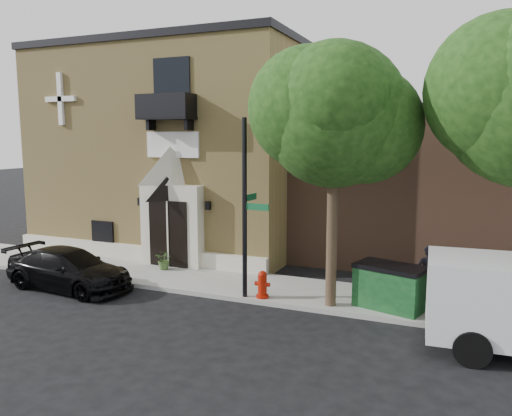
{
  "coord_description": "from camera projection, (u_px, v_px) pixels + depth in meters",
  "views": [
    {
      "loc": [
        9.53,
        -13.83,
        5.2
      ],
      "look_at": [
        2.91,
        2.0,
        2.75
      ],
      "focal_mm": 35.0,
      "sensor_mm": 36.0,
      "label": 1
    }
  ],
  "objects": [
    {
      "name": "planter",
      "position": [
        165.0,
        260.0,
        19.12
      ],
      "size": [
        0.71,
        0.62,
        0.76
      ],
      "primitive_type": "imported",
      "rotation": [
        0.0,
        0.0,
        0.04
      ],
      "color": "#425F2B",
      "rests_on": "sidewalk"
    },
    {
      "name": "church",
      "position": [
        193.0,
        148.0,
        24.76
      ],
      "size": [
        12.2,
        11.01,
        9.3
      ],
      "color": "tan",
      "rests_on": "ground"
    },
    {
      "name": "street_sign",
      "position": [
        245.0,
        208.0,
        15.53
      ],
      "size": [
        0.9,
        0.9,
        5.64
      ],
      "rotation": [
        0.0,
        0.0,
        -0.05
      ],
      "color": "black",
      "rests_on": "sidewalk"
    },
    {
      "name": "black_sedan",
      "position": [
        69.0,
        269.0,
        17.15
      ],
      "size": [
        4.9,
        2.28,
        1.38
      ],
      "primitive_type": "imported",
      "rotation": [
        0.0,
        0.0,
        1.5
      ],
      "color": "black",
      "rests_on": "ground"
    },
    {
      "name": "ground",
      "position": [
        155.0,
        291.0,
        17.01
      ],
      "size": [
        120.0,
        120.0,
        0.0
      ],
      "primitive_type": "plane",
      "color": "black",
      "rests_on": "ground"
    },
    {
      "name": "street_tree_left",
      "position": [
        335.0,
        113.0,
        14.19
      ],
      "size": [
        4.97,
        4.38,
        7.77
      ],
      "color": "#38281C",
      "rests_on": "sidewalk"
    },
    {
      "name": "sidewalk",
      "position": [
        202.0,
        280.0,
        17.98
      ],
      "size": [
        42.0,
        3.0,
        0.15
      ],
      "primitive_type": "cube",
      "color": "gray",
      "rests_on": "ground"
    },
    {
      "name": "fire_hydrant",
      "position": [
        262.0,
        284.0,
        15.75
      ],
      "size": [
        0.5,
        0.4,
        0.87
      ],
      "color": "#981304",
      "rests_on": "sidewalk"
    },
    {
      "name": "dumpster",
      "position": [
        390.0,
        286.0,
        14.78
      ],
      "size": [
        2.25,
        1.67,
        1.31
      ],
      "rotation": [
        0.0,
        0.0,
        -0.3
      ],
      "color": "#0E3417",
      "rests_on": "sidewalk"
    },
    {
      "name": "pedestrian_near",
      "position": [
        427.0,
        275.0,
        15.11
      ],
      "size": [
        0.78,
        0.65,
        1.81
      ],
      "primitive_type": "imported",
      "rotation": [
        0.0,
        0.0,
        3.54
      ],
      "color": "black",
      "rests_on": "sidewalk"
    }
  ]
}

